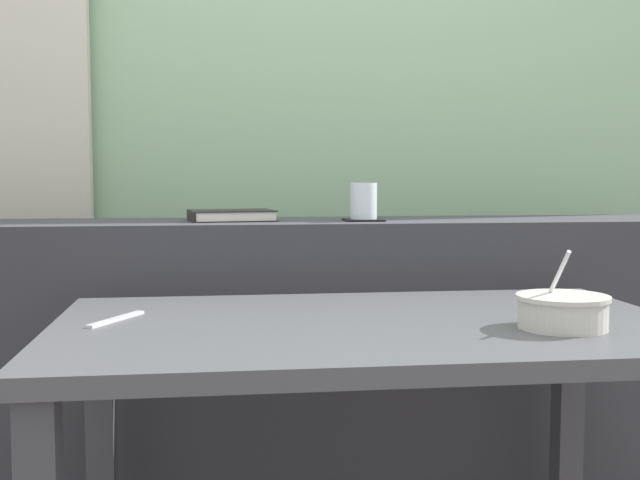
# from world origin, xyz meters

# --- Properties ---
(outdoor_backdrop) EXTENTS (4.80, 0.08, 2.80)m
(outdoor_backdrop) POSITION_xyz_m (0.00, 1.14, 1.40)
(outdoor_backdrop) COLOR #9EC699
(outdoor_backdrop) RESTS_ON ground
(dark_console_ledge) EXTENTS (2.80, 0.35, 0.85)m
(dark_console_ledge) POSITION_xyz_m (0.00, 0.55, 0.43)
(dark_console_ledge) COLOR #38383D
(dark_console_ledge) RESTS_ON ground
(breakfast_table) EXTENTS (1.20, 0.72, 0.69)m
(breakfast_table) POSITION_xyz_m (0.03, -0.07, 0.59)
(breakfast_table) COLOR #414145
(breakfast_table) RESTS_ON ground
(coaster_square) EXTENTS (0.10, 0.10, 0.00)m
(coaster_square) POSITION_xyz_m (0.12, 0.50, 0.85)
(coaster_square) COLOR black
(coaster_square) RESTS_ON dark_console_ledge
(juice_glass) EXTENTS (0.07, 0.07, 0.10)m
(juice_glass) POSITION_xyz_m (0.12, 0.50, 0.90)
(juice_glass) COLOR white
(juice_glass) RESTS_ON coaster_square
(closed_book) EXTENTS (0.24, 0.18, 0.03)m
(closed_book) POSITION_xyz_m (-0.22, 0.55, 0.87)
(closed_book) COLOR black
(closed_book) RESTS_ON dark_console_ledge
(soup_bowl) EXTENTS (0.17, 0.17, 0.15)m
(soup_bowl) POSITION_xyz_m (0.36, -0.19, 0.72)
(soup_bowl) COLOR beige
(soup_bowl) RESTS_ON breakfast_table
(fork_utensil) EXTENTS (0.09, 0.16, 0.01)m
(fork_utensil) POSITION_xyz_m (-0.46, -0.01, 0.70)
(fork_utensil) COLOR silver
(fork_utensil) RESTS_ON breakfast_table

